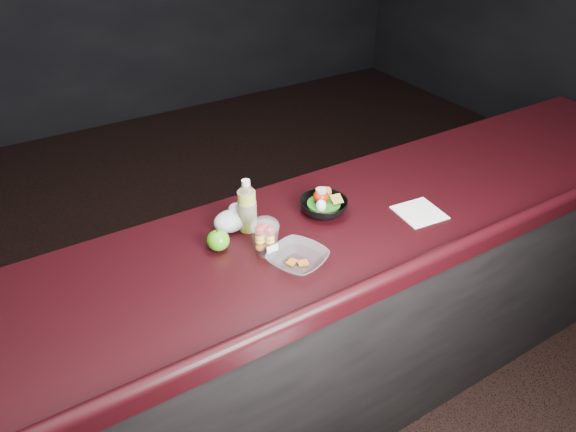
# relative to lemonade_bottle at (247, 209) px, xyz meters

# --- Properties ---
(room_shell) EXTENTS (8.00, 8.00, 8.00)m
(room_shell) POSITION_rel_lemonade_bottle_xyz_m (0.08, -0.43, 0.73)
(room_shell) COLOR black
(room_shell) RESTS_ON ground
(counter) EXTENTS (4.06, 0.71, 1.02)m
(counter) POSITION_rel_lemonade_bottle_xyz_m (0.08, -0.13, -0.59)
(counter) COLOR black
(counter) RESTS_ON ground
(lemonade_bottle) EXTENTS (0.07, 0.07, 0.20)m
(lemonade_bottle) POSITION_rel_lemonade_bottle_xyz_m (0.00, 0.00, 0.00)
(lemonade_bottle) COLOR gold
(lemonade_bottle) RESTS_ON counter
(fruit_cup) EXTENTS (0.10, 0.10, 0.14)m
(fruit_cup) POSITION_rel_lemonade_bottle_xyz_m (-0.01, -0.15, -0.01)
(fruit_cup) COLOR white
(fruit_cup) RESTS_ON counter
(green_apple) EXTENTS (0.08, 0.08, 0.08)m
(green_apple) POSITION_rel_lemonade_bottle_xyz_m (-0.14, -0.05, -0.05)
(green_apple) COLOR #24810E
(green_apple) RESTS_ON counter
(plastic_bag) EXTENTS (0.12, 0.10, 0.09)m
(plastic_bag) POSITION_rel_lemonade_bottle_xyz_m (-0.05, 0.03, -0.04)
(plastic_bag) COLOR silver
(plastic_bag) RESTS_ON counter
(snack_bowl) EXTENTS (0.23, 0.23, 0.10)m
(snack_bowl) POSITION_rel_lemonade_bottle_xyz_m (0.29, -0.06, -0.05)
(snack_bowl) COLOR black
(snack_bowl) RESTS_ON counter
(takeout_bowl) EXTENTS (0.24, 0.24, 0.05)m
(takeout_bowl) POSITION_rel_lemonade_bottle_xyz_m (0.05, -0.26, -0.06)
(takeout_bowl) COLOR silver
(takeout_bowl) RESTS_ON counter
(paper_napkin) EXTENTS (0.18, 0.18, 0.00)m
(paper_napkin) POSITION_rel_lemonade_bottle_xyz_m (0.60, -0.24, -0.08)
(paper_napkin) COLOR white
(paper_napkin) RESTS_ON counter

